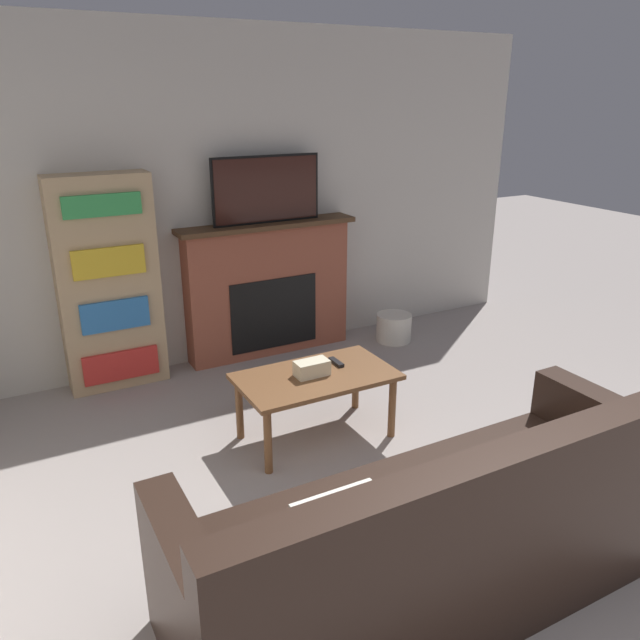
# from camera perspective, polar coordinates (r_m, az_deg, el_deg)

# --- Properties ---
(wall_back) EXTENTS (5.84, 0.06, 2.70)m
(wall_back) POSITION_cam_1_polar(r_m,az_deg,el_deg) (5.27, -8.20, 10.85)
(wall_back) COLOR beige
(wall_back) RESTS_ON ground_plane
(fireplace) EXTENTS (1.55, 0.28, 1.16)m
(fireplace) POSITION_cam_1_polar(r_m,az_deg,el_deg) (5.41, -4.73, 2.89)
(fireplace) COLOR brown
(fireplace) RESTS_ON ground_plane
(tv) EXTENTS (0.94, 0.03, 0.55)m
(tv) POSITION_cam_1_polar(r_m,az_deg,el_deg) (5.21, -4.91, 11.80)
(tv) COLOR black
(tv) RESTS_ON fireplace
(couch) EXTENTS (2.38, 0.86, 0.93)m
(couch) POSITION_cam_1_polar(r_m,az_deg,el_deg) (2.98, 10.71, -19.17)
(couch) COLOR black
(couch) RESTS_ON ground_plane
(coffee_table) EXTENTS (1.02, 0.58, 0.46)m
(coffee_table) POSITION_cam_1_polar(r_m,az_deg,el_deg) (4.08, -0.38, -5.76)
(coffee_table) COLOR brown
(coffee_table) RESTS_ON ground_plane
(tissue_box) EXTENTS (0.22, 0.12, 0.10)m
(tissue_box) POSITION_cam_1_polar(r_m,az_deg,el_deg) (4.03, -0.75, -4.42)
(tissue_box) COLOR beige
(tissue_box) RESTS_ON coffee_table
(remote_control) EXTENTS (0.04, 0.15, 0.02)m
(remote_control) POSITION_cam_1_polar(r_m,az_deg,el_deg) (4.21, 1.50, -3.88)
(remote_control) COLOR black
(remote_control) RESTS_ON coffee_table
(bookshelf) EXTENTS (0.74, 0.29, 1.64)m
(bookshelf) POSITION_cam_1_polar(r_m,az_deg,el_deg) (4.97, -18.77, 3.09)
(bookshelf) COLOR tan
(bookshelf) RESTS_ON ground_plane
(storage_basket) EXTENTS (0.32, 0.32, 0.26)m
(storage_basket) POSITION_cam_1_polar(r_m,az_deg,el_deg) (5.82, 6.77, -0.68)
(storage_basket) COLOR silver
(storage_basket) RESTS_ON ground_plane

